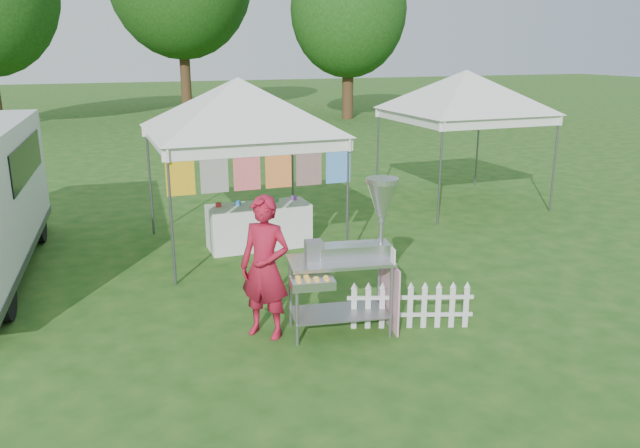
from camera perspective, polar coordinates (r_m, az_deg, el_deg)
name	(u,v)px	position (r m, az deg, el deg)	size (l,w,h in m)	color
ground	(310,325)	(8.23, -0.96, -9.21)	(120.00, 120.00, 0.00)	#1D4B15
canopy_main	(238,78)	(10.82, -7.53, 13.10)	(4.24, 4.24, 3.45)	#59595E
canopy_right	(467,70)	(14.45, 13.26, 13.52)	(4.24, 4.24, 3.45)	#59595E
tree_right	(349,10)	(31.64, 2.64, 18.97)	(5.60, 5.60, 8.42)	#3A2915
donut_cart	(357,245)	(7.67, 3.39, -1.89)	(1.53, 0.95, 1.96)	gray
vendor	(265,267)	(7.66, -5.05, -3.98)	(0.65, 0.43, 1.79)	maroon
picket_fence	(410,307)	(8.12, 8.23, -7.52)	(1.54, 0.56, 0.56)	silver
display_table	(259,226)	(11.25, -5.60, -0.17)	(1.80, 0.70, 0.78)	white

